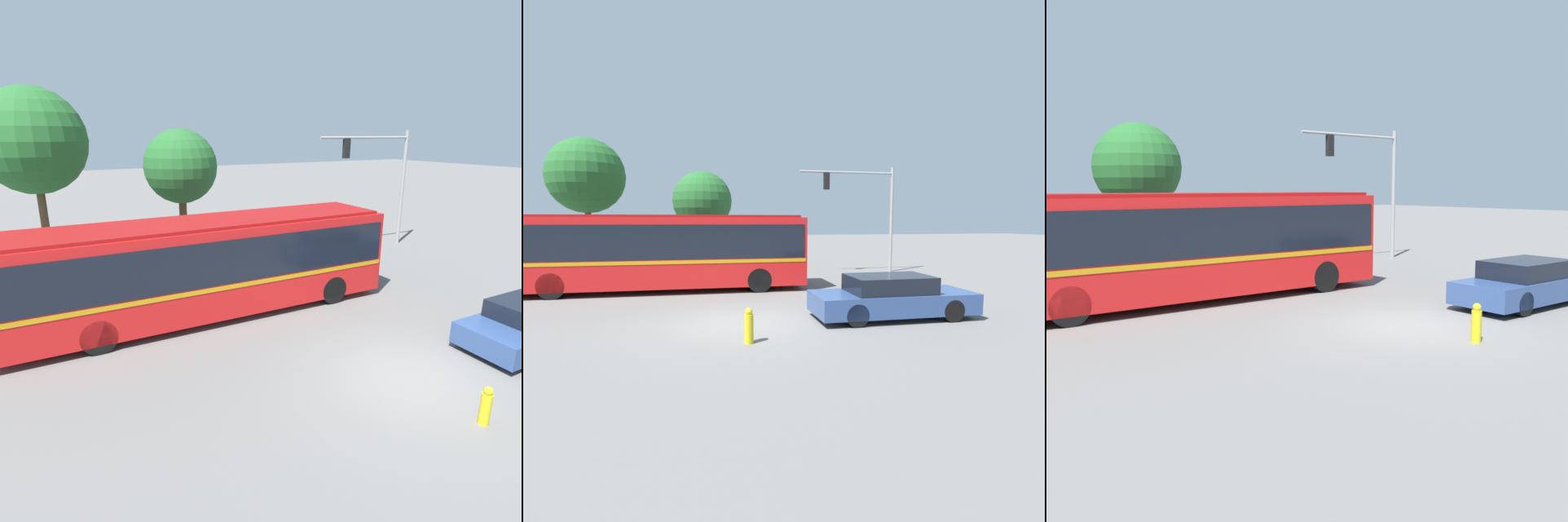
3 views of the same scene
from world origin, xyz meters
The scene contains 7 objects.
ground_plane centered at (0.00, 0.00, 0.00)m, with size 140.00×140.00×0.00m, color slate.
city_bus centered at (-2.85, 5.95, 1.80)m, with size 12.51×2.82×3.16m.
sedan_foreground centered at (4.59, -0.39, 0.62)m, with size 4.86×1.88×1.29m.
traffic_light_pole centered at (8.45, 9.93, 3.99)m, with size 5.55×0.24×5.95m.
flowering_hedge centered at (-0.69, 11.18, 0.68)m, with size 7.26×1.42×1.37m.
street_tree_centre centered at (-0.79, 14.68, 4.17)m, with size 3.70×3.70×6.05m.
fire_hydrant centered at (0.07, -2.00, 0.41)m, with size 0.22×0.22×0.86m.
Camera 3 is at (-10.29, -9.46, 3.33)m, focal length 39.96 mm.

